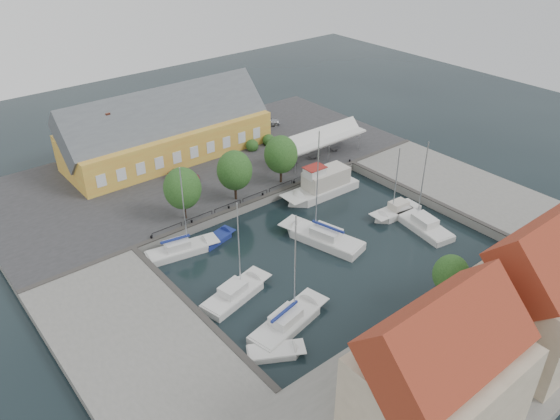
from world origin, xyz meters
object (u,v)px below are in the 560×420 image
(launch_sw, at_px, (275,353))
(car_red, at_px, (183,175))
(car_silver, at_px, (266,121))
(east_boat_c, at_px, (422,226))
(launch_nw, at_px, (217,240))
(west_boat_a, at_px, (181,251))
(west_boat_d, at_px, (288,323))
(east_boat_b, at_px, (396,212))
(west_boat_c, at_px, (236,295))
(tent_canopy, at_px, (320,139))
(center_sailboat, at_px, (323,239))
(warehouse, at_px, (163,133))
(trawler, at_px, (323,187))

(launch_sw, bearing_deg, car_red, 73.15)
(car_silver, height_order, east_boat_c, east_boat_c)
(car_red, bearing_deg, launch_nw, -133.83)
(east_boat_c, bearing_deg, launch_sw, -169.32)
(west_boat_a, relative_size, west_boat_d, 0.91)
(car_red, relative_size, west_boat_a, 0.38)
(launch_nw, bearing_deg, east_boat_b, -24.12)
(west_boat_d, bearing_deg, car_red, 77.84)
(car_silver, relative_size, west_boat_c, 0.41)
(tent_canopy, relative_size, center_sailboat, 1.05)
(launch_sw, bearing_deg, warehouse, 74.09)
(car_red, xyz_separation_m, west_boat_c, (-7.52, -22.28, -1.39))
(car_silver, bearing_deg, east_boat_c, -165.05)
(tent_canopy, bearing_deg, trawler, -130.10)
(tent_canopy, distance_m, center_sailboat, 19.97)
(launch_sw, relative_size, launch_nw, 1.08)
(trawler, xyz_separation_m, west_boat_a, (-20.50, -0.10, -0.74))
(car_red, bearing_deg, launch_sw, -135.19)
(car_red, bearing_deg, center_sailboat, -103.89)
(car_silver, distance_m, west_boat_d, 44.40)
(west_boat_c, relative_size, launch_nw, 2.23)
(center_sailboat, distance_m, east_boat_c, 11.79)
(car_red, bearing_deg, west_boat_a, -150.11)
(west_boat_a, bearing_deg, launch_sw, -94.26)
(warehouse, bearing_deg, car_silver, -0.45)
(tent_canopy, xyz_separation_m, east_boat_b, (-2.34, -15.99, -3.42))
(car_red, distance_m, east_boat_c, 30.22)
(tent_canopy, bearing_deg, car_red, 162.37)
(warehouse, xyz_separation_m, launch_sw, (-10.94, -38.40, -4.34))
(car_silver, xyz_separation_m, launch_nw, (-23.07, -20.93, -1.65))
(east_boat_c, distance_m, launch_sw, 25.60)
(car_red, height_order, west_boat_a, west_boat_a)
(car_red, bearing_deg, east_boat_b, -82.09)
(trawler, distance_m, west_boat_d, 24.48)
(warehouse, height_order, west_boat_a, warehouse)
(tent_canopy, relative_size, launch_nw, 2.95)
(trawler, height_order, east_boat_b, east_boat_b)
(warehouse, xyz_separation_m, west_boat_a, (-9.63, -20.76, -4.16))
(tent_canopy, relative_size, trawler, 1.29)
(tent_canopy, xyz_separation_m, east_boat_c, (-2.38, -19.80, -3.43))
(trawler, height_order, launch_nw, trawler)
(warehouse, relative_size, east_boat_b, 3.05)
(tent_canopy, distance_m, east_boat_c, 20.23)
(warehouse, distance_m, west_boat_d, 37.47)
(trawler, height_order, west_boat_d, west_boat_d)
(trawler, distance_m, west_boat_a, 20.51)
(tent_canopy, distance_m, car_red, 19.35)
(warehouse, height_order, east_boat_c, warehouse)
(car_red, xyz_separation_m, west_boat_d, (-6.11, -28.37, -1.38))
(trawler, relative_size, west_boat_d, 0.93)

